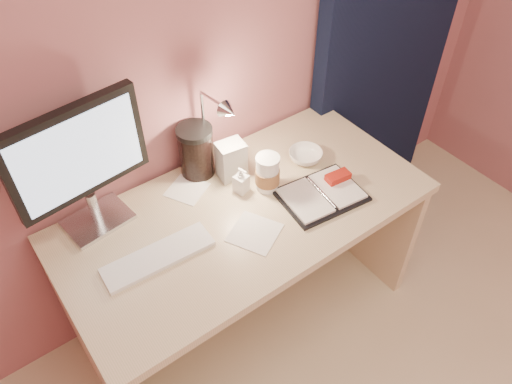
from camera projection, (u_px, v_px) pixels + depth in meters
room at (380, 8)px, 2.16m from camera, size 3.50×3.50×3.50m
desk at (235, 236)px, 2.07m from camera, size 1.40×0.70×0.73m
monitor at (78, 160)px, 1.61m from camera, size 0.47×0.19×0.50m
keyboard at (158, 256)px, 1.70m from camera, size 0.39×0.13×0.02m
planner at (323, 193)px, 1.91m from camera, size 0.33×0.27×0.05m
paper_a at (255, 233)px, 1.78m from camera, size 0.22×0.22×0.00m
paper_c at (187, 190)px, 1.94m from camera, size 0.19×0.19×0.00m
coffee_cup at (267, 174)px, 1.90m from camera, size 0.09×0.09×0.15m
bowl at (306, 156)px, 2.05m from camera, size 0.14×0.14×0.04m
lotion_bottle at (241, 180)px, 1.90m from camera, size 0.06×0.06×0.11m
dark_jar at (196, 153)px, 1.95m from camera, size 0.14×0.14×0.19m
product_box at (231, 160)px, 1.95m from camera, size 0.11×0.10×0.16m
desk_lamp at (213, 131)px, 1.84m from camera, size 0.10×0.22×0.36m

